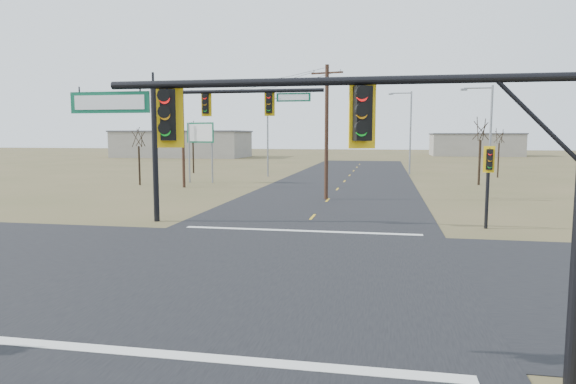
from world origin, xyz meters
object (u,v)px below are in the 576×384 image
at_px(pedestal_signal_ne, 489,168).
at_px(streetlight_b, 409,128).
at_px(mast_arm_far, 203,122).
at_px(bare_tree_c, 481,128).
at_px(utility_pole_far, 183,135).
at_px(bare_tree_a, 138,137).
at_px(bare_tree_b, 193,129).
at_px(highway_sign, 200,140).
at_px(utility_pole_near, 327,131).
at_px(mast_arm_near, 365,140).
at_px(bare_tree_d, 499,136).
at_px(streetlight_a, 488,135).
at_px(streetlight_c, 269,132).

relative_size(pedestal_signal_ne, streetlight_b, 0.42).
height_order(mast_arm_far, bare_tree_c, mast_arm_far).
bearing_deg(utility_pole_far, pedestal_signal_ne, -36.19).
relative_size(mast_arm_far, bare_tree_a, 1.62).
height_order(pedestal_signal_ne, utility_pole_far, utility_pole_far).
height_order(mast_arm_far, bare_tree_b, mast_arm_far).
bearing_deg(utility_pole_far, highway_sign, 90.92).
bearing_deg(highway_sign, pedestal_signal_ne, -26.72).
bearing_deg(pedestal_signal_ne, utility_pole_near, 142.15).
relative_size(mast_arm_near, highway_sign, 1.70).
relative_size(utility_pole_far, bare_tree_a, 1.57).
xyz_separation_m(utility_pole_near, bare_tree_d, (17.00, 23.71, -0.40)).
xyz_separation_m(streetlight_a, bare_tree_d, (5.06, 20.61, -0.04)).
xyz_separation_m(pedestal_signal_ne, bare_tree_c, (3.81, 24.73, 2.32)).
distance_m(mast_arm_near, streetlight_c, 49.92).
height_order(mast_arm_far, streetlight_b, streetlight_b).
bearing_deg(bare_tree_b, pedestal_signal_ne, -49.78).
distance_m(highway_sign, streetlight_c, 10.33).
relative_size(streetlight_a, streetlight_c, 0.93).
bearing_deg(pedestal_signal_ne, bare_tree_b, 140.45).
xyz_separation_m(utility_pole_near, streetlight_b, (7.07, 26.46, 0.51)).
bearing_deg(bare_tree_c, bare_tree_a, -169.18).
relative_size(bare_tree_c, bare_tree_d, 1.18).
bearing_deg(utility_pole_near, pedestal_signal_ne, -48.07).
distance_m(pedestal_signal_ne, bare_tree_c, 25.13).
relative_size(mast_arm_near, bare_tree_c, 1.48).
relative_size(mast_arm_near, streetlight_b, 1.02).
height_order(mast_arm_far, streetlight_a, streetlight_a).
relative_size(mast_arm_far, streetlight_c, 1.03).
height_order(utility_pole_near, streetlight_c, utility_pole_near).
relative_size(streetlight_a, bare_tree_d, 1.45).
bearing_deg(highway_sign, bare_tree_b, 130.36).
relative_size(bare_tree_a, bare_tree_b, 0.85).
bearing_deg(mast_arm_near, bare_tree_d, 50.94).
height_order(streetlight_c, bare_tree_c, streetlight_c).
distance_m(utility_pole_far, streetlight_b, 28.96).
bearing_deg(mast_arm_near, bare_tree_a, 97.72).
distance_m(mast_arm_near, mast_arm_far, 18.99).
bearing_deg(streetlight_c, streetlight_a, -15.78).
height_order(utility_pole_far, bare_tree_a, utility_pole_far).
bearing_deg(utility_pole_near, highway_sign, 141.21).
bearing_deg(bare_tree_a, pedestal_signal_ne, -32.96).
height_order(pedestal_signal_ne, bare_tree_c, bare_tree_c).
distance_m(utility_pole_far, bare_tree_b, 18.40).
relative_size(mast_arm_far, streetlight_b, 0.94).
relative_size(utility_pole_near, streetlight_a, 1.16).
distance_m(mast_arm_far, bare_tree_c, 31.76).
distance_m(utility_pole_far, bare_tree_a, 5.28).
relative_size(utility_pole_far, bare_tree_c, 1.33).
height_order(streetlight_b, streetlight_c, streetlight_b).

